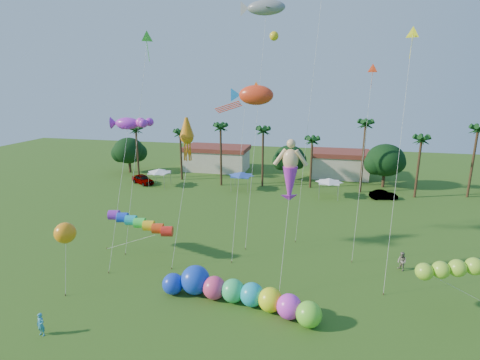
% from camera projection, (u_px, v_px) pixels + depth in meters
% --- Properties ---
extents(ground, '(160.00, 160.00, 0.00)m').
position_uv_depth(ground, '(207.00, 343.00, 25.59)').
color(ground, '#285116').
rests_on(ground, ground).
extents(tree_line, '(69.46, 8.91, 11.00)m').
position_uv_depth(tree_line, '(304.00, 159.00, 65.16)').
color(tree_line, '#3A2819').
rests_on(tree_line, ground).
extents(buildings_row, '(35.00, 7.00, 4.00)m').
position_uv_depth(buildings_row, '(271.00, 163.00, 72.84)').
color(buildings_row, beige).
rests_on(buildings_row, ground).
extents(tent_row, '(31.00, 4.00, 0.60)m').
position_uv_depth(tent_row, '(240.00, 175.00, 60.41)').
color(tent_row, white).
rests_on(tent_row, ground).
extents(car_a, '(5.07, 4.09, 1.62)m').
position_uv_depth(car_a, '(143.00, 179.00, 65.14)').
color(car_a, '#4C4C54').
rests_on(car_a, ground).
extents(car_b, '(4.23, 2.13, 1.33)m').
position_uv_depth(car_b, '(384.00, 195.00, 56.71)').
color(car_b, '#4C4C54').
rests_on(car_b, ground).
extents(spectator_a, '(0.68, 0.50, 1.71)m').
position_uv_depth(spectator_a, '(41.00, 325.00, 26.21)').
color(spectator_a, teal).
rests_on(spectator_a, ground).
extents(spectator_b, '(1.06, 1.12, 1.82)m').
position_uv_depth(spectator_b, '(402.00, 262.00, 35.24)').
color(spectator_b, gray).
rests_on(spectator_b, ground).
extents(caterpillar_inflatable, '(11.96, 4.74, 2.45)m').
position_uv_depth(caterpillar_inflatable, '(242.00, 293.00, 29.73)').
color(caterpillar_inflatable, '#E53C74').
rests_on(caterpillar_inflatable, ground).
extents(blue_ball, '(1.79, 1.79, 1.79)m').
position_uv_depth(blue_ball, '(173.00, 284.00, 31.39)').
color(blue_ball, blue).
rests_on(blue_ball, ground).
extents(rainbow_tube, '(9.46, 1.61, 3.64)m').
position_uv_depth(rainbow_tube, '(149.00, 230.00, 37.05)').
color(rainbow_tube, red).
rests_on(rainbow_tube, ground).
extents(green_worm, '(10.15, 3.13, 4.23)m').
position_uv_depth(green_worm, '(424.00, 272.00, 28.25)').
color(green_worm, '#97DA30').
rests_on(green_worm, ground).
extents(orange_ball_kite, '(2.15, 2.27, 6.05)m').
position_uv_depth(orange_ball_kite, '(65.00, 233.00, 31.05)').
color(orange_ball_kite, orange).
rests_on(orange_ball_kite, ground).
extents(merman_kite, '(2.54, 4.45, 12.23)m').
position_uv_depth(merman_kite, '(290.00, 175.00, 31.95)').
color(merman_kite, '#E3B981').
rests_on(merman_kite, ground).
extents(fish_kite, '(5.36, 6.16, 17.12)m').
position_uv_depth(fish_kite, '(256.00, 95.00, 37.34)').
color(fish_kite, red).
rests_on(fish_kite, ground).
extents(shark_kite, '(5.75, 8.34, 25.87)m').
position_uv_depth(shark_kite, '(266.00, 8.00, 39.55)').
color(shark_kite, gray).
rests_on(shark_kite, ground).
extents(squid_kite, '(1.55, 5.21, 14.08)m').
position_uv_depth(squid_kite, '(187.00, 138.00, 36.69)').
color(squid_kite, orange).
rests_on(squid_kite, ground).
extents(lobster_kite, '(4.45, 5.41, 14.35)m').
position_uv_depth(lobster_kite, '(127.00, 123.00, 34.94)').
color(lobster_kite, '#B62AD4').
rests_on(lobster_kite, ground).
extents(delta_kite_red, '(1.28, 3.38, 18.97)m').
position_uv_depth(delta_kite_red, '(372.00, 74.00, 35.15)').
color(delta_kite_red, '#FE441C').
rests_on(delta_kite_red, ground).
extents(delta_kite_yellow, '(1.42, 4.45, 21.60)m').
position_uv_depth(delta_kite_yellow, '(412.00, 40.00, 29.75)').
color(delta_kite_yellow, '#F8FC19').
rests_on(delta_kite_yellow, ground).
extents(delta_kite_green, '(2.55, 4.64, 22.16)m').
position_uv_depth(delta_kite_green, '(147.00, 41.00, 36.54)').
color(delta_kite_green, '#4ADB33').
rests_on(delta_kite_green, ground).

